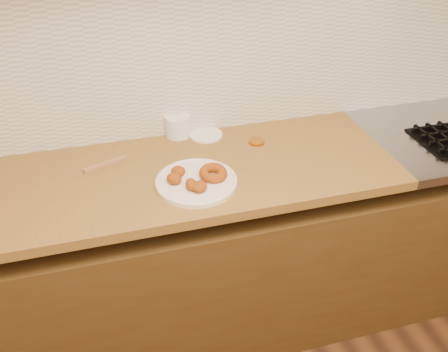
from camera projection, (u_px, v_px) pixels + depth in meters
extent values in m
cube|color=#C7B797|center=(244.00, 22.00, 1.89)|extent=(4.00, 0.02, 2.70)
cube|color=#4A3419|center=(259.00, 252.00, 2.18)|extent=(3.60, 0.60, 0.77)
cube|color=olive|center=(99.00, 187.00, 1.76)|extent=(2.30, 0.62, 0.04)
cube|color=silver|center=(244.00, 59.00, 1.96)|extent=(3.60, 0.02, 0.60)
cube|color=black|center=(431.00, 140.00, 1.98)|extent=(0.01, 0.24, 0.02)
cube|color=black|center=(444.00, 138.00, 1.99)|extent=(0.01, 0.24, 0.02)
cube|color=black|center=(445.00, 134.00, 2.02)|extent=(0.24, 0.01, 0.02)
cube|color=black|center=(437.00, 127.00, 2.07)|extent=(0.24, 0.01, 0.02)
cylinder|color=white|center=(196.00, 182.00, 1.74)|extent=(0.30, 0.30, 0.02)
torus|color=#963D0A|center=(213.00, 173.00, 1.74)|extent=(0.14, 0.14, 0.05)
ellipsoid|color=#963D0A|center=(178.00, 171.00, 1.75)|extent=(0.06, 0.06, 0.04)
ellipsoid|color=#963D0A|center=(174.00, 179.00, 1.70)|extent=(0.07, 0.07, 0.04)
ellipsoid|color=#963D0A|center=(191.00, 184.00, 1.67)|extent=(0.04, 0.05, 0.04)
ellipsoid|color=#963D0A|center=(200.00, 186.00, 1.67)|extent=(0.08, 0.08, 0.04)
cylinder|color=white|center=(178.00, 125.00, 2.02)|extent=(0.13, 0.13, 0.09)
cylinder|color=white|center=(206.00, 135.00, 2.04)|extent=(0.15, 0.15, 0.01)
cylinder|color=#AE7419|center=(256.00, 142.00, 1.99)|extent=(0.09, 0.09, 0.01)
cube|color=#93663F|center=(106.00, 164.00, 1.84)|extent=(0.18, 0.08, 0.01)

